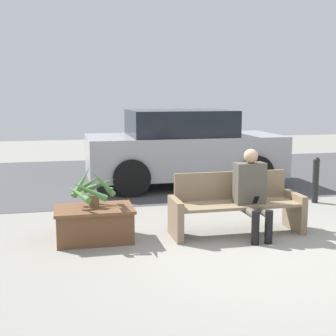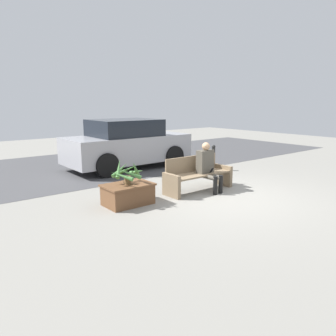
% 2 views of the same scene
% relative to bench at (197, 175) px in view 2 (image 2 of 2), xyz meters
% --- Properties ---
extents(ground_plane, '(30.00, 30.00, 0.00)m').
position_rel_bench_xyz_m(ground_plane, '(0.09, -0.77, -0.40)').
color(ground_plane, gray).
extents(road_surface, '(20.00, 6.00, 0.01)m').
position_rel_bench_xyz_m(road_surface, '(0.09, 4.81, -0.39)').
color(road_surface, '#424244').
rests_on(road_surface, ground_plane).
extents(bench, '(1.84, 0.58, 0.84)m').
position_rel_bench_xyz_m(bench, '(0.00, 0.00, 0.00)').
color(bench, '#7A664C').
rests_on(bench, ground_plane).
extents(person_seated, '(0.41, 0.61, 1.20)m').
position_rel_bench_xyz_m(person_seated, '(0.16, -0.19, 0.25)').
color(person_seated, '#4C473D').
rests_on(person_seated, ground_plane).
extents(planter_box, '(1.03, 0.69, 0.45)m').
position_rel_bench_xyz_m(planter_box, '(-1.95, 0.09, -0.15)').
color(planter_box, brown).
rests_on(planter_box, ground_plane).
extents(potted_plant, '(0.71, 0.71, 0.54)m').
position_rel_bench_xyz_m(potted_plant, '(-1.95, 0.09, 0.31)').
color(potted_plant, brown).
rests_on(potted_plant, planter_box).
extents(parked_car, '(4.06, 1.98, 1.60)m').
position_rel_bench_xyz_m(parked_car, '(0.17, 3.53, 0.39)').
color(parked_car, '#99999E').
rests_on(parked_car, ground_plane).
extents(bollard_post, '(0.12, 0.12, 0.82)m').
position_rel_bench_xyz_m(bollard_post, '(2.07, 1.42, 0.03)').
color(bollard_post, black).
rests_on(bollard_post, ground_plane).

